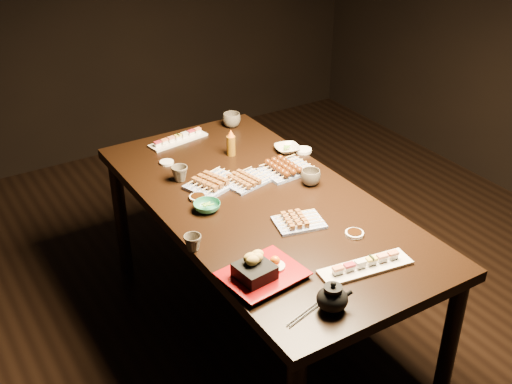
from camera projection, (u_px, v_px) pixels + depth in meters
ground at (316, 330)px, 3.25m from camera, size 5.00×5.00×0.00m
dining_table at (261, 267)px, 3.09m from camera, size 1.39×1.98×0.75m
sushi_platter_near at (366, 264)px, 2.44m from camera, size 0.39×0.16×0.05m
sushi_platter_far at (178, 138)px, 3.43m from camera, size 0.34×0.14×0.04m
yakitori_plate_center at (247, 178)px, 3.03m from camera, size 0.24×0.19×0.05m
yakitori_plate_right at (299, 219)px, 2.72m from camera, size 0.23×0.19×0.05m
yakitori_plate_left at (214, 179)px, 3.01m from camera, size 0.29×0.25×0.06m
tsukune_plate at (287, 166)px, 3.12m from camera, size 0.25×0.19×0.06m
edamame_bowl_green at (207, 207)px, 2.82m from camera, size 0.17×0.17×0.04m
edamame_bowl_cream at (287, 149)px, 3.33m from camera, size 0.15×0.15×0.03m
tempura_tray at (263, 266)px, 2.38m from camera, size 0.32×0.27×0.11m
teacup_near_left at (193, 243)px, 2.55m from camera, size 0.08×0.08×0.07m
teacup_mid_right at (311, 177)px, 3.01m from camera, size 0.10×0.10×0.07m
teacup_far_left at (180, 174)px, 3.04m from camera, size 0.10×0.10×0.07m
teacup_far_right at (232, 120)px, 3.59m from camera, size 0.13×0.13×0.08m
teapot at (332, 296)px, 2.22m from camera, size 0.16×0.16×0.11m
condiment_bottle at (231, 142)px, 3.27m from camera, size 0.06×0.06×0.14m
sauce_dish_west at (198, 198)px, 2.91m from camera, size 0.11×0.11×0.01m
sauce_dish_east at (303, 150)px, 3.33m from camera, size 0.12×0.12×0.02m
sauce_dish_se at (354, 234)px, 2.65m from camera, size 0.10×0.10×0.01m
sauce_dish_nw at (167, 162)px, 3.21m from camera, size 0.09×0.09×0.01m
chopsticks_near at (308, 311)px, 2.23m from camera, size 0.21×0.07×0.01m
chopsticks_se at (383, 263)px, 2.48m from camera, size 0.20×0.12×0.01m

